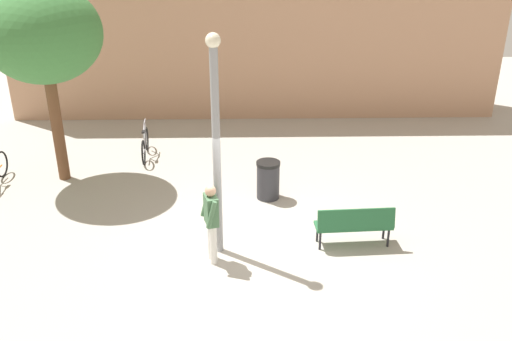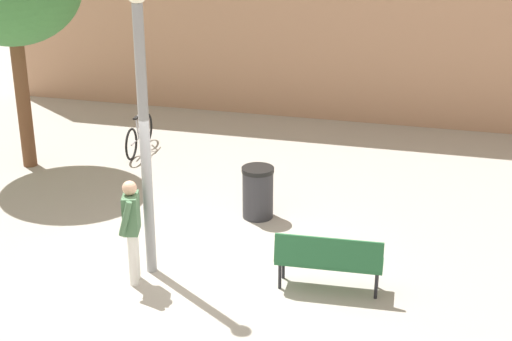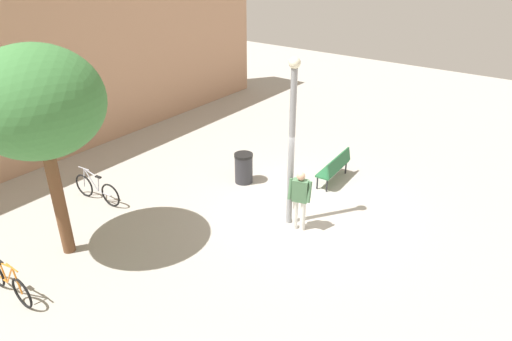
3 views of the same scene
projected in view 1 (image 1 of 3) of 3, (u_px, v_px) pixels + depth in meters
ground_plane at (264, 248)px, 11.41m from camera, size 36.00×36.00×0.00m
building_facade at (255, 23)px, 18.73m from camera, size 16.70×2.00×6.23m
lamppost at (216, 138)px, 10.33m from camera, size 0.28×0.28×4.46m
person_by_lamppost at (211, 218)px, 10.60m from camera, size 0.40×0.63×1.67m
park_bench at (355, 223)px, 11.27m from camera, size 1.62×0.56×0.92m
plaza_tree at (43, 35)px, 13.05m from camera, size 2.84×2.84×5.02m
bicycle_silver at (145, 144)px, 15.79m from camera, size 0.20×1.81×0.97m
trash_bin at (268, 180)px, 13.35m from camera, size 0.59×0.59×0.96m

